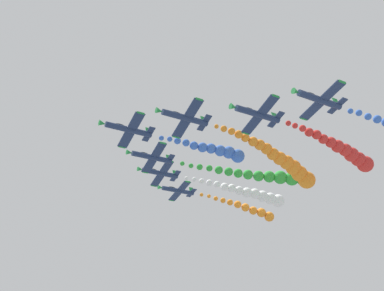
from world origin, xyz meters
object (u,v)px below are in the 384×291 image
airplane_lead (128,129)px  airplane_left_outer (257,114)px  airplane_left_inner (184,118)px  airplane_trailing (319,100)px  airplane_right_inner (151,157)px  airplane_high_slot (177,190)px  airplane_right_outer (160,173)px

airplane_lead → airplane_left_outer: 23.83m
airplane_left_inner → airplane_left_outer: bearing=-131.5°
airplane_lead → airplane_trailing: (-25.23, -23.01, 0.10)m
airplane_left_outer → airplane_right_inner: bearing=17.6°
airplane_left_inner → airplane_high_slot: airplane_left_inner is taller
airplane_trailing → airplane_high_slot: (51.52, -1.23, -0.32)m
airplane_left_inner → airplane_trailing: 23.08m
airplane_trailing → airplane_lead: bearing=42.4°
airplane_right_inner → airplane_right_outer: airplane_right_outer is taller
airplane_left_inner → airplane_lead: bearing=41.5°
airplane_right_outer → airplane_trailing: airplane_right_outer is taller
airplane_lead → airplane_trailing: bearing=-137.6°
airplane_trailing → airplane_right_outer: bearing=10.5°
airplane_right_inner → airplane_high_slot: airplane_high_slot is taller
airplane_right_inner → airplane_right_outer: (8.97, -6.22, 0.57)m
airplane_lead → airplane_high_slot: bearing=-42.7°
airplane_lead → airplane_right_outer: bearing=-40.1°
airplane_right_outer → airplane_high_slot: size_ratio=1.00×
airplane_high_slot → airplane_left_inner: bearing=153.9°
airplane_left_inner → airplane_right_inner: airplane_left_inner is taller
airplane_left_inner → airplane_right_inner: 17.24m
airplane_left_outer → airplane_right_outer: size_ratio=1.00×
airplane_high_slot → airplane_trailing: bearing=178.6°
airplane_trailing → airplane_right_inner: bearing=22.6°
airplane_left_inner → airplane_high_slot: 38.50m
airplane_left_inner → airplane_high_slot: (34.58, -16.90, -0.78)m
airplane_left_inner → airplane_high_slot: size_ratio=1.00×
airplane_left_outer → airplane_high_slot: size_ratio=1.00×
airplane_trailing → airplane_left_inner: bearing=42.8°
airplane_left_inner → airplane_left_outer: (-8.47, -9.59, -0.72)m
airplane_trailing → airplane_left_outer: bearing=35.7°
airplane_lead → airplane_high_slot: airplane_lead is taller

